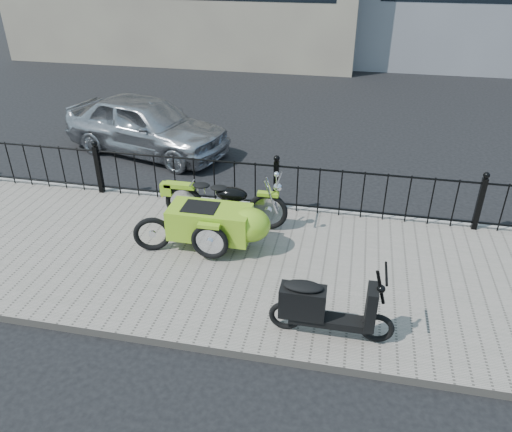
% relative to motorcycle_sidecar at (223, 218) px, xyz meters
% --- Properties ---
extents(ground, '(120.00, 120.00, 0.00)m').
position_rel_motorcycle_sidecar_xyz_m(ground, '(0.64, 0.05, -0.59)').
color(ground, black).
rests_on(ground, ground).
extents(sidewalk, '(30.00, 3.80, 0.12)m').
position_rel_motorcycle_sidecar_xyz_m(sidewalk, '(0.64, -0.45, -0.53)').
color(sidewalk, gray).
rests_on(sidewalk, ground).
extents(curb, '(30.00, 0.10, 0.12)m').
position_rel_motorcycle_sidecar_xyz_m(curb, '(0.64, 1.49, -0.53)').
color(curb, gray).
rests_on(curb, ground).
extents(iron_fence, '(14.11, 0.11, 1.08)m').
position_rel_motorcycle_sidecar_xyz_m(iron_fence, '(0.64, 1.35, -0.01)').
color(iron_fence, black).
rests_on(iron_fence, sidewalk).
extents(motorcycle_sidecar, '(2.28, 1.48, 0.98)m').
position_rel_motorcycle_sidecar_xyz_m(motorcycle_sidecar, '(0.00, 0.00, 0.00)').
color(motorcycle_sidecar, black).
rests_on(motorcycle_sidecar, sidewalk).
extents(scooter, '(1.58, 0.46, 1.07)m').
position_rel_motorcycle_sidecar_xyz_m(scooter, '(1.77, -1.82, -0.06)').
color(scooter, black).
rests_on(scooter, sidewalk).
extents(spare_tire, '(0.59, 0.28, 0.60)m').
position_rel_motorcycle_sidecar_xyz_m(spare_tire, '(-1.06, -0.42, -0.17)').
color(spare_tire, black).
rests_on(spare_tire, sidewalk).
extents(sedan_car, '(4.29, 2.62, 1.37)m').
position_rel_motorcycle_sidecar_xyz_m(sedan_car, '(-2.87, 3.76, 0.09)').
color(sedan_car, '#A7A9AE').
rests_on(sedan_car, ground).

